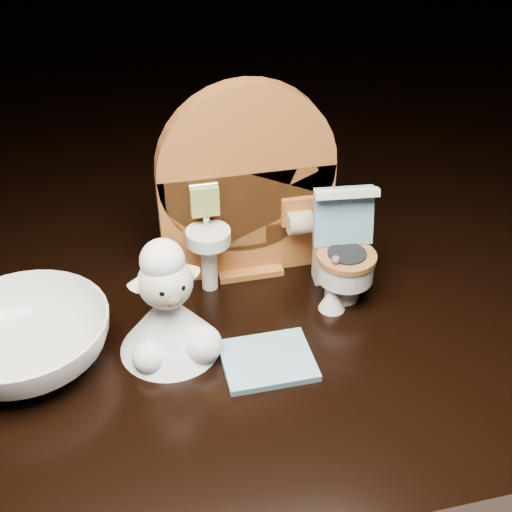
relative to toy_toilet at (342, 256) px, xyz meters
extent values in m
cube|color=black|center=(-0.06, -0.02, -0.08)|extent=(2.50, 2.50, 0.10)
cube|color=#A95F29|center=(-0.06, 0.04, 0.01)|extent=(0.13, 0.02, 0.09)
cylinder|color=#A95F29|center=(-0.06, 0.04, 0.06)|extent=(0.13, 0.02, 0.13)
cube|color=#A95F29|center=(-0.06, 0.04, -0.03)|extent=(0.05, 0.04, 0.01)
cylinder|color=white|center=(-0.09, 0.03, -0.01)|extent=(0.01, 0.01, 0.04)
cylinder|color=white|center=(-0.09, 0.02, 0.02)|extent=(0.03, 0.03, 0.01)
cylinder|color=silver|center=(-0.09, 0.03, 0.03)|extent=(0.00, 0.00, 0.01)
cube|color=#93A24A|center=(-0.09, 0.03, 0.04)|extent=(0.02, 0.01, 0.02)
cube|color=#A95F29|center=(-0.02, 0.03, 0.02)|extent=(0.02, 0.01, 0.02)
cylinder|color=#BDB190|center=(-0.02, 0.03, 0.02)|extent=(0.02, 0.02, 0.02)
cylinder|color=white|center=(0.00, -0.01, -0.02)|extent=(0.03, 0.03, 0.02)
cylinder|color=white|center=(0.00, -0.01, 0.00)|extent=(0.04, 0.04, 0.02)
cylinder|color=#955B2C|center=(0.00, -0.01, 0.01)|extent=(0.04, 0.04, 0.00)
cube|color=white|center=(0.00, 0.01, -0.01)|extent=(0.04, 0.02, 0.05)
cube|color=#72A1BB|center=(0.00, 0.01, 0.03)|extent=(0.04, 0.02, 0.04)
cube|color=white|center=(0.00, 0.00, 0.05)|extent=(0.05, 0.01, 0.01)
cylinder|color=gold|center=(0.01, 0.01, 0.03)|extent=(0.01, 0.01, 0.01)
cube|color=#72A1BB|center=(-0.07, -0.06, -0.03)|extent=(0.06, 0.05, 0.00)
cone|color=white|center=(-0.01, -0.02, -0.02)|extent=(0.02, 0.02, 0.02)
cylinder|color=#59595B|center=(-0.01, -0.02, 0.00)|extent=(0.00, 0.00, 0.02)
sphere|color=#59595B|center=(-0.01, -0.02, 0.01)|extent=(0.01, 0.01, 0.01)
cone|color=white|center=(-0.13, -0.03, -0.01)|extent=(0.07, 0.07, 0.04)
sphere|color=white|center=(-0.11, -0.05, -0.02)|extent=(0.03, 0.03, 0.03)
sphere|color=white|center=(-0.15, -0.05, -0.02)|extent=(0.02, 0.02, 0.02)
sphere|color=silver|center=(-0.13, -0.04, 0.03)|extent=(0.03, 0.03, 0.03)
sphere|color=tan|center=(-0.13, -0.05, 0.02)|extent=(0.01, 0.01, 0.01)
sphere|color=white|center=(-0.13, -0.03, 0.04)|extent=(0.03, 0.03, 0.03)
cone|color=silver|center=(-0.15, -0.04, 0.03)|extent=(0.02, 0.01, 0.02)
cone|color=silver|center=(-0.12, -0.03, 0.03)|extent=(0.02, 0.01, 0.02)
sphere|color=black|center=(-0.13, -0.05, 0.03)|extent=(0.00, 0.00, 0.00)
sphere|color=black|center=(-0.12, -0.05, 0.03)|extent=(0.00, 0.00, 0.00)
imported|color=white|center=(-0.22, -0.03, -0.01)|extent=(0.12, 0.12, 0.03)
camera|label=1|loc=(-0.15, -0.36, 0.26)|focal=45.00mm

